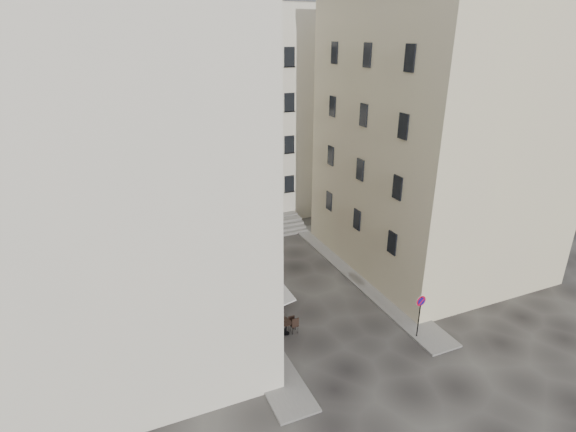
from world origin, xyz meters
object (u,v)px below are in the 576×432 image
no_parking_sign (420,309)px  bistro_table_a (286,326)px  pedestrian (273,283)px  bistro_table_b (282,323)px

no_parking_sign → bistro_table_a: (-6.53, 3.20, -1.40)m
no_parking_sign → bistro_table_a: size_ratio=1.92×
bistro_table_a → pedestrian: bearing=78.1°
bistro_table_b → pedestrian: 3.98m
bistro_table_a → pedestrian: size_ratio=0.87×
no_parking_sign → bistro_table_a: bearing=151.4°
no_parking_sign → bistro_table_b: bearing=148.7°
no_parking_sign → bistro_table_b: no_parking_sign is taller
pedestrian → bistro_table_a: bearing=42.0°
bistro_table_b → bistro_table_a: bearing=-85.8°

